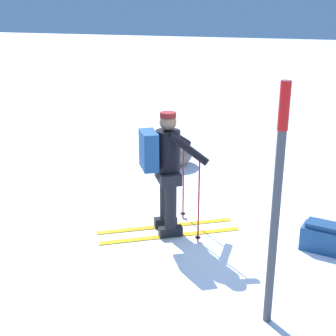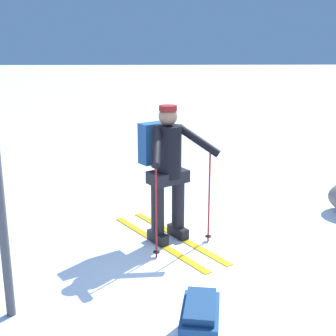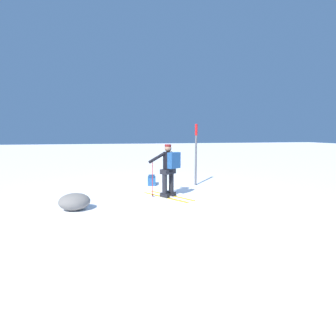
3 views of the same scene
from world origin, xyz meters
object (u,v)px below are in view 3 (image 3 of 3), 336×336
(dropped_backpack, at_px, (152,180))
(trail_marker, at_px, (196,150))
(skier, at_px, (169,167))
(rock_boulder, at_px, (75,202))

(dropped_backpack, xyz_separation_m, trail_marker, (1.59, -0.42, 1.13))
(dropped_backpack, distance_m, trail_marker, 2.00)
(skier, relative_size, dropped_backpack, 2.97)
(skier, distance_m, trail_marker, 2.11)
(rock_boulder, bearing_deg, skier, 17.55)
(skier, distance_m, dropped_backpack, 2.12)
(skier, height_order, dropped_backpack, skier)
(skier, bearing_deg, rock_boulder, -162.45)
(skier, relative_size, rock_boulder, 2.25)
(trail_marker, bearing_deg, rock_boulder, -149.13)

